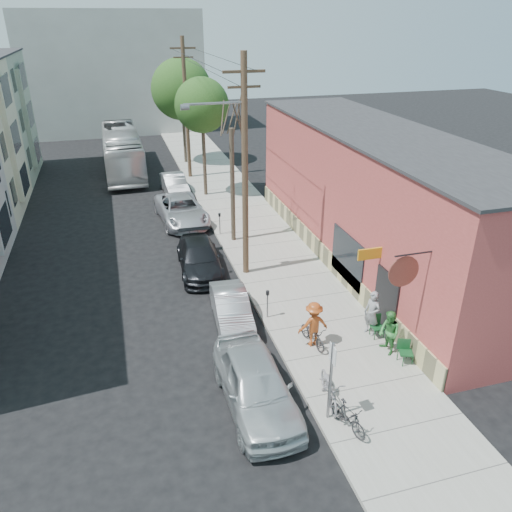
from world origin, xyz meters
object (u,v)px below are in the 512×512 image
object	(u,v)px
patron_green	(389,333)
car_3	(181,210)
cyclist	(313,324)
car_1	(231,308)
tree_leafy_far	(181,89)
car_4	(175,184)
patron_grey	(372,313)
car_2	(199,258)
parking_meter_far	(220,220)
utility_pole_near	(244,166)
parking_meter_near	(268,300)
car_0	(256,385)
parked_bike_a	(348,417)
tree_leafy_mid	(202,106)
patio_chair_a	(406,352)
patio_chair_b	(377,327)
bus	(122,151)
tree_bare	(233,187)
sign_post	(331,374)
parked_bike_b	(329,388)

from	to	relation	value
patron_green	car_3	xyz separation A→B (m)	(-5.31, 15.39, -0.24)
patron_green	cyclist	distance (m)	2.75
patron_green	car_1	distance (m)	6.27
tree_leafy_far	car_4	xyz separation A→B (m)	(-2.00, -7.86, -5.35)
patron_grey	car_2	xyz separation A→B (m)	(-5.40, 7.40, -0.37)
parking_meter_far	utility_pole_near	distance (m)	6.64
parking_meter_near	parking_meter_far	world-z (taller)	same
car_0	car_2	xyz separation A→B (m)	(-0.04, 9.87, -0.15)
parked_bike_a	car_1	xyz separation A→B (m)	(-1.93, 6.85, 0.03)
tree_leafy_mid	patron_grey	xyz separation A→B (m)	(2.97, -18.43, -5.08)
tree_leafy_far	patio_chair_a	xyz separation A→B (m)	(3.31, -29.36, -5.46)
patron_green	car_2	distance (m)	10.24
car_0	car_4	world-z (taller)	car_0
patio_chair_b	bus	distance (m)	27.87
parked_bike_a	car_3	distance (m)	18.60
parking_meter_near	tree_bare	xyz separation A→B (m)	(0.55, 8.09, 2.24)
parking_meter_far	car_1	size ratio (longest dim) A/B	0.32
car_1	car_3	xyz separation A→B (m)	(-0.32, 11.61, 0.12)
patio_chair_a	parking_meter_far	bearing A→B (deg)	127.72
patron_grey	parked_bike_a	bearing A→B (deg)	-57.64
sign_post	car_4	world-z (taller)	sign_post
tree_leafy_mid	parked_bike_b	size ratio (longest dim) A/B	3.95
patron_grey	tree_leafy_mid	bearing A→B (deg)	166.52
tree_bare	car_1	distance (m)	8.46
patio_chair_a	cyclist	distance (m)	3.42
sign_post	patio_chair_b	distance (m)	5.13
cyclist	car_2	size ratio (longest dim) A/B	0.37
bus	sign_post	bearing A→B (deg)	-81.37
parked_bike_b	car_1	xyz separation A→B (m)	(-1.88, 5.57, -0.02)
parking_meter_near	car_0	world-z (taller)	car_0
car_0	car_2	world-z (taller)	car_0
utility_pole_near	tree_bare	size ratio (longest dim) A/B	1.63
car_1	patron_grey	bearing A→B (deg)	-22.54
sign_post	car_4	size ratio (longest dim) A/B	0.66
car_4	sign_post	bearing A→B (deg)	-88.69
car_1	cyclist	bearing A→B (deg)	-41.06
cyclist	car_2	bearing A→B (deg)	-69.61
tree_leafy_mid	car_2	xyz separation A→B (m)	(-2.44, -11.04, -5.45)
patio_chair_b	parked_bike_b	xyz separation A→B (m)	(-3.23, -2.79, 0.08)
patio_chair_b	sign_post	bearing A→B (deg)	-134.97
utility_pole_near	tree_leafy_far	bearing A→B (deg)	88.88
cyclist	car_3	size ratio (longest dim) A/B	0.33
sign_post	patron_grey	xyz separation A→B (m)	(3.42, 3.74, -0.76)
parking_meter_near	car_0	distance (m)	5.05
patron_grey	parked_bike_b	world-z (taller)	patron_grey
patio_chair_a	car_0	distance (m)	5.73
tree_leafy_mid	car_1	size ratio (longest dim) A/B	1.98
car_4	bus	bearing A→B (deg)	112.32
patio_chair_b	utility_pole_near	bearing A→B (deg)	118.61
tree_leafy_far	patron_grey	world-z (taller)	tree_leafy_far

